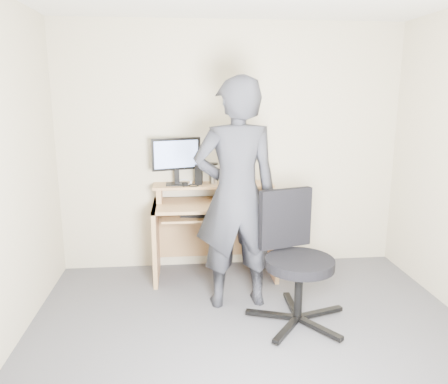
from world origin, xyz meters
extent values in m
plane|color=#56555A|center=(0.00, 0.00, 0.00)|extent=(3.50, 3.50, 0.00)
cube|color=beige|center=(0.00, 1.75, 1.25)|extent=(3.50, 0.02, 2.50)
cube|color=tan|center=(-0.78, 1.45, 0.38)|extent=(0.04, 0.60, 0.75)
cube|color=tan|center=(0.38, 1.45, 0.38)|extent=(0.04, 0.60, 0.75)
cube|color=tan|center=(-0.20, 1.45, 0.73)|extent=(1.20, 0.60, 0.03)
cube|color=tan|center=(-0.20, 1.37, 0.64)|extent=(1.02, 0.38, 0.02)
cube|color=tan|center=(-0.74, 1.60, 0.82)|extent=(0.05, 0.28, 0.15)
cube|color=tan|center=(0.34, 1.60, 0.82)|extent=(0.05, 0.28, 0.15)
cube|color=tan|center=(-0.20, 1.60, 0.90)|extent=(1.20, 0.30, 0.02)
cube|color=tan|center=(-0.20, 1.74, 0.42)|extent=(1.20, 0.03, 0.65)
cube|color=black|center=(-0.56, 1.59, 0.92)|extent=(0.22, 0.14, 0.01)
cube|color=black|center=(-0.56, 1.61, 0.99)|extent=(0.05, 0.04, 0.14)
cube|color=black|center=(-0.56, 1.59, 1.22)|extent=(0.48, 0.18, 0.31)
cube|color=#93B0FF|center=(-0.56, 1.57, 1.22)|extent=(0.42, 0.14, 0.27)
cube|color=black|center=(-0.34, 1.61, 1.01)|extent=(0.09, 0.14, 0.20)
cylinder|color=#B0B0B5|center=(-0.19, 1.61, 1.01)|extent=(0.10, 0.10, 0.19)
cube|color=black|center=(0.10, 1.59, 0.92)|extent=(0.07, 0.13, 0.01)
cube|color=black|center=(-0.48, 1.51, 0.93)|extent=(0.06, 0.05, 0.03)
torus|color=silver|center=(-0.49, 1.65, 0.92)|extent=(0.18, 0.18, 0.06)
cube|color=black|center=(-0.30, 1.36, 0.67)|extent=(0.48, 0.25, 0.03)
ellipsoid|color=black|center=(0.20, 1.35, 0.77)|extent=(0.11, 0.09, 0.04)
cube|color=black|center=(0.59, 0.50, 0.04)|extent=(0.41, 0.17, 0.03)
cube|color=black|center=(0.39, 0.65, 0.04)|extent=(0.06, 0.41, 0.03)
cube|color=black|center=(0.18, 0.50, 0.04)|extent=(0.41, 0.19, 0.03)
cube|color=black|center=(0.26, 0.26, 0.04)|extent=(0.29, 0.36, 0.03)
cube|color=black|center=(0.51, 0.26, 0.04)|extent=(0.28, 0.37, 0.03)
cylinder|color=black|center=(0.39, 0.43, 0.27)|extent=(0.06, 0.06, 0.43)
cylinder|color=black|center=(0.39, 0.43, 0.51)|extent=(0.54, 0.54, 0.08)
cube|color=black|center=(0.32, 0.66, 0.81)|extent=(0.45, 0.19, 0.49)
imported|color=black|center=(-0.07, 0.83, 0.97)|extent=(0.74, 0.52, 1.94)
camera|label=1|loc=(-0.52, -2.68, 1.81)|focal=35.00mm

